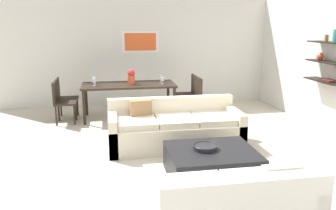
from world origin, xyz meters
TOP-DOWN VIEW (x-y plane):
  - ground_plane at (0.00, 0.00)m, footprint 18.00×18.00m
  - back_wall_unit at (0.29, 3.53)m, footprint 8.40×0.09m
  - right_wall_shelf_unit at (3.03, 0.60)m, footprint 0.34×8.20m
  - sofa_beige at (0.01, 0.34)m, footprint 2.21×0.90m
  - loveseat_white at (0.06, -2.28)m, footprint 1.51×0.90m
  - coffee_table at (0.28, -0.93)m, footprint 1.17×0.98m
  - decorative_bowl at (0.19, -0.89)m, footprint 0.34×0.34m
  - dining_table at (-0.63, 2.27)m, footprint 2.00×0.90m
  - dining_chair_right_far at (0.77, 2.47)m, footprint 0.44×0.44m
  - dining_chair_right_near at (0.77, 2.07)m, footprint 0.44×0.44m
  - dining_chair_left_far at (-2.04, 2.47)m, footprint 0.44×0.44m
  - dining_chair_left_near at (-2.04, 2.07)m, footprint 0.44×0.44m
  - wine_glass_left_near at (-1.36, 2.16)m, footprint 0.08×0.08m
  - wine_glass_left_far at (-1.36, 2.38)m, footprint 0.07×0.07m
  - wine_glass_right_near at (0.09, 2.16)m, footprint 0.07×0.07m
  - wine_glass_right_far at (0.09, 2.38)m, footprint 0.06×0.06m
  - centerpiece_vase at (-0.57, 2.25)m, footprint 0.16×0.16m

SIDE VIEW (x-z plane):
  - ground_plane at x=0.00m, z-range 0.00..0.00m
  - coffee_table at x=0.28m, z-range 0.00..0.38m
  - sofa_beige at x=0.01m, z-range -0.10..0.68m
  - loveseat_white at x=0.06m, z-range -0.10..0.68m
  - decorative_bowl at x=0.19m, z-range 0.38..0.44m
  - dining_chair_right_far at x=0.77m, z-range 0.06..0.94m
  - dining_chair_right_near at x=0.77m, z-range 0.06..0.94m
  - dining_chair_left_far at x=-2.04m, z-range 0.06..0.94m
  - dining_chair_left_near at x=-2.04m, z-range 0.06..0.94m
  - dining_table at x=-0.63m, z-range 0.31..1.06m
  - wine_glass_right_near at x=0.09m, z-range 0.78..0.92m
  - wine_glass_left_near at x=-1.36m, z-range 0.78..0.95m
  - wine_glass_right_far at x=0.09m, z-range 0.78..0.95m
  - wine_glass_left_far at x=-1.36m, z-range 0.79..0.95m
  - centerpiece_vase at x=-0.57m, z-range 0.75..1.07m
  - right_wall_shelf_unit at x=3.03m, z-range 0.00..2.70m
  - back_wall_unit at x=0.29m, z-range 0.00..2.70m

